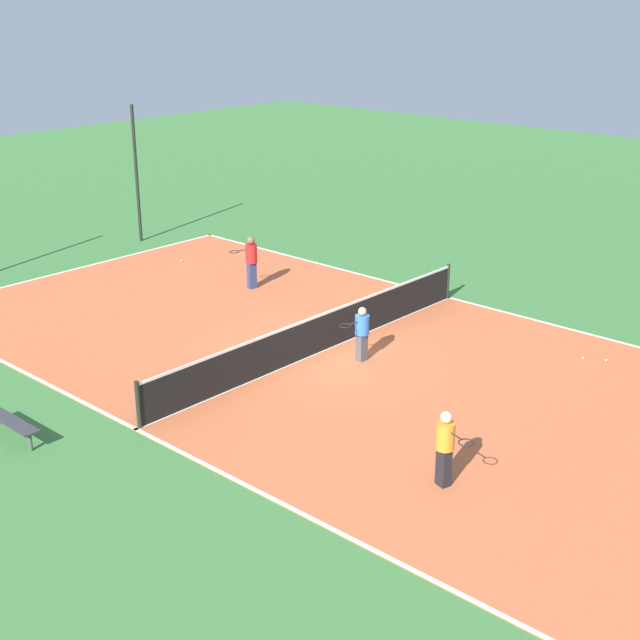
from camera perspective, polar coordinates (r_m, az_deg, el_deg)
ground_plane at (r=23.19m, az=0.00°, el=-2.08°), size 80.00×80.00×0.00m
court_surface at (r=23.19m, az=0.00°, el=-2.06°), size 11.87×22.20×0.02m
tennis_net at (r=22.98m, az=0.00°, el=-0.76°), size 11.67×0.10×1.08m
bench at (r=19.81m, az=-19.26°, el=-6.16°), size 0.36×1.85×0.45m
player_near_blue at (r=22.38m, az=2.68°, el=-0.69°), size 0.96×0.41×1.42m
player_center_orange at (r=16.94m, az=8.02°, el=-7.86°), size 0.59×0.99×1.54m
player_coach_red at (r=27.94m, az=-4.43°, el=3.94°), size 0.99×0.55×1.67m
tennis_ball_left_sideline at (r=23.70m, az=17.85°, el=-2.46°), size 0.07×0.07×0.07m
tennis_ball_near_net at (r=23.67m, az=16.49°, el=-2.35°), size 0.07×0.07×0.07m
tennis_ball_right_alley at (r=31.28m, az=-8.83°, el=3.78°), size 0.07×0.07×0.07m
fence_post_back_right at (r=33.77m, az=-11.67°, el=9.12°), size 0.12×0.12×5.03m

